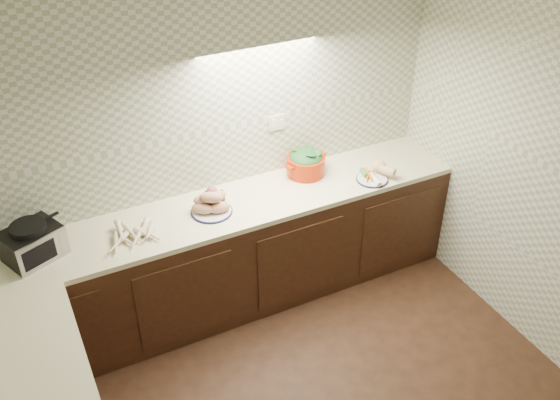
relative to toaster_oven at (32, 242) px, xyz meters
name	(u,v)px	position (x,y,z in m)	size (l,w,h in m)	color
room	(340,242)	(1.31, -1.53, 0.61)	(3.60, 3.60, 2.60)	black
counter	(179,362)	(0.63, -0.85, -0.57)	(3.60, 3.60, 0.90)	black
toaster_oven	(32,242)	(0.00, 0.00, 0.00)	(0.42, 0.38, 0.25)	black
parsnip_pile	(131,233)	(0.60, -0.07, -0.09)	(0.32, 0.35, 0.07)	beige
sweet_potato_plate	(211,204)	(1.19, -0.04, -0.05)	(0.30, 0.30, 0.17)	#14123D
onion_bowl	(214,195)	(1.26, 0.09, -0.07)	(0.16, 0.16, 0.12)	black
dutch_oven	(306,162)	(2.04, 0.12, -0.01)	(0.37, 0.36, 0.21)	#AB2001
veg_plate	(375,172)	(2.49, -0.17, -0.07)	(0.31, 0.31, 0.12)	#14123D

